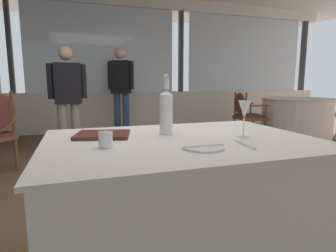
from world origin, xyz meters
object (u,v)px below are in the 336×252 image
(dining_chair_1_0, at_px, (246,112))
(menu_book, at_px, (103,135))
(wine_glass, at_px, (244,111))
(diner_person_0, at_px, (121,86))
(water_bottle, at_px, (166,110))
(water_tumbler, at_px, (106,140))
(diner_person_1, at_px, (68,95))
(side_plate, at_px, (204,147))

(dining_chair_1_0, bearing_deg, menu_book, -130.95)
(wine_glass, relative_size, menu_book, 0.70)
(menu_book, bearing_deg, diner_person_0, 93.58)
(menu_book, relative_size, diner_person_0, 0.17)
(water_bottle, height_order, water_tumbler, water_bottle)
(menu_book, height_order, dining_chair_1_0, dining_chair_1_0)
(wine_glass, relative_size, diner_person_0, 0.12)
(dining_chair_1_0, xyz_separation_m, diner_person_0, (-2.07, 1.19, 0.47))
(diner_person_0, bearing_deg, diner_person_1, -7.17)
(dining_chair_1_0, xyz_separation_m, diner_person_1, (-3.03, -0.10, 0.36))
(side_plate, xyz_separation_m, wine_glass, (0.32, 0.17, 0.14))
(water_bottle, relative_size, menu_book, 1.20)
(diner_person_1, bearing_deg, menu_book, -179.85)
(side_plate, relative_size, dining_chair_1_0, 0.22)
(menu_book, bearing_deg, wine_glass, -6.18)
(wine_glass, relative_size, water_tumbler, 2.72)
(water_tumbler, bearing_deg, water_bottle, 31.93)
(water_tumbler, height_order, diner_person_1, diner_person_1)
(water_bottle, bearing_deg, diner_person_1, 102.60)
(water_bottle, bearing_deg, wine_glass, -30.84)
(dining_chair_1_0, bearing_deg, water_tumbler, -128.39)
(wine_glass, height_order, water_tumbler, wine_glass)
(water_bottle, xyz_separation_m, dining_chair_1_0, (2.42, 2.81, -0.39))
(water_bottle, xyz_separation_m, menu_book, (-0.36, 0.04, -0.13))
(water_tumbler, bearing_deg, dining_chair_1_0, 47.50)
(diner_person_0, bearing_deg, side_plate, 25.51)
(dining_chair_1_0, bearing_deg, water_bottle, -126.58)
(water_tumbler, xyz_separation_m, dining_chair_1_0, (2.79, 3.04, -0.28))
(water_bottle, relative_size, dining_chair_1_0, 0.39)
(water_bottle, distance_m, diner_person_1, 2.78)
(side_plate, height_order, dining_chair_1_0, dining_chair_1_0)
(side_plate, relative_size, diner_person_1, 0.12)
(water_bottle, relative_size, diner_person_1, 0.22)
(menu_book, relative_size, dining_chair_1_0, 0.33)
(water_tumbler, xyz_separation_m, diner_person_0, (0.72, 4.23, 0.18))
(side_plate, xyz_separation_m, water_tumbler, (-0.43, 0.16, 0.03))
(water_tumbler, height_order, diner_person_0, diner_person_0)
(dining_chair_1_0, distance_m, diner_person_1, 3.05)
(water_bottle, relative_size, water_tumbler, 4.64)
(menu_book, height_order, diner_person_0, diner_person_0)
(dining_chair_1_0, bearing_deg, diner_person_0, 154.27)
(menu_book, distance_m, diner_person_1, 2.69)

